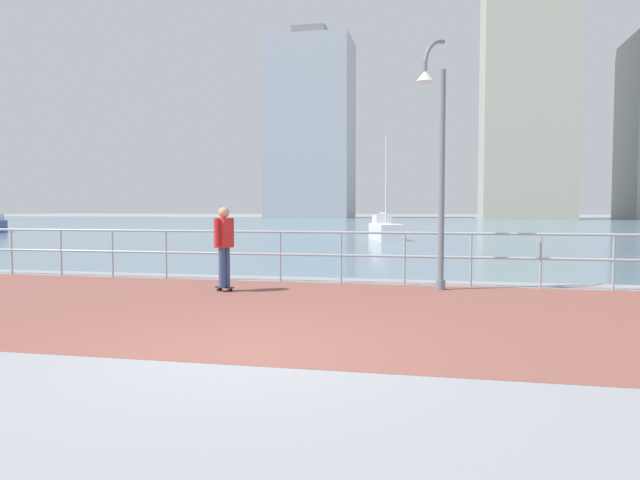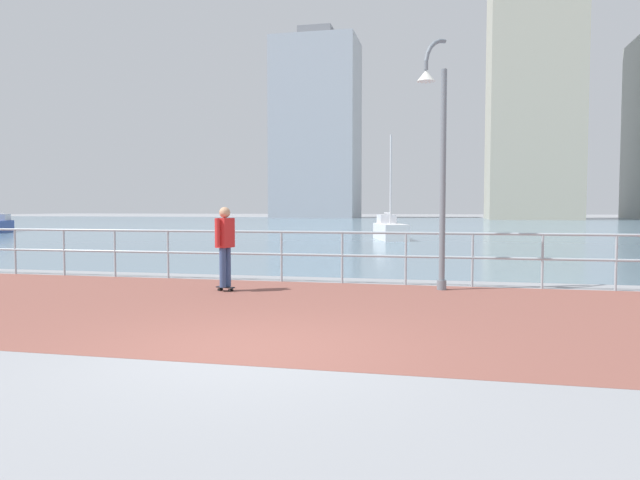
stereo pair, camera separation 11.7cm
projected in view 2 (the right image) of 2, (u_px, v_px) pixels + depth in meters
The scene contains 9 objects.
ground at pixel (419, 229), 45.85m from camera, with size 220.00×220.00×0.00m, color gray.
brick_paving at pixel (305, 310), 9.60m from camera, with size 28.00×6.91×0.01m, color brown.
harbor_water at pixel (424, 225), 56.85m from camera, with size 180.00×88.00×0.00m, color slate.
waterfront_railing at pixel (342, 247), 12.93m from camera, with size 25.25×0.06×1.16m.
lamppost at pixel (438, 152), 11.66m from camera, with size 0.62×0.70×5.04m.
skateboarder at pixel (225, 241), 11.68m from camera, with size 0.41×0.55×1.69m.
sailboat_white at pixel (390, 230), 30.83m from camera, with size 2.25×4.09×5.49m.
tower_beige at pixel (533, 58), 84.77m from camera, with size 12.46×13.78×48.54m.
tower_concrete at pixel (316, 129), 98.08m from camera, with size 13.97×10.01×31.63m.
Camera 2 is at (2.30, -6.42, 1.68)m, focal length 32.79 mm.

